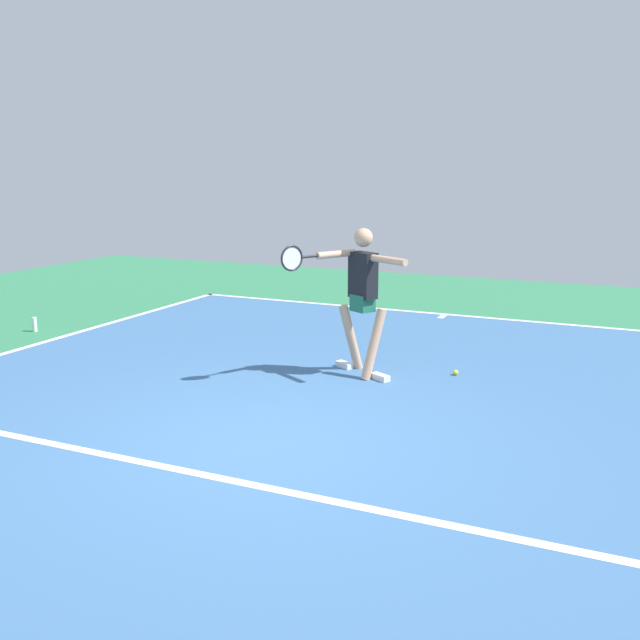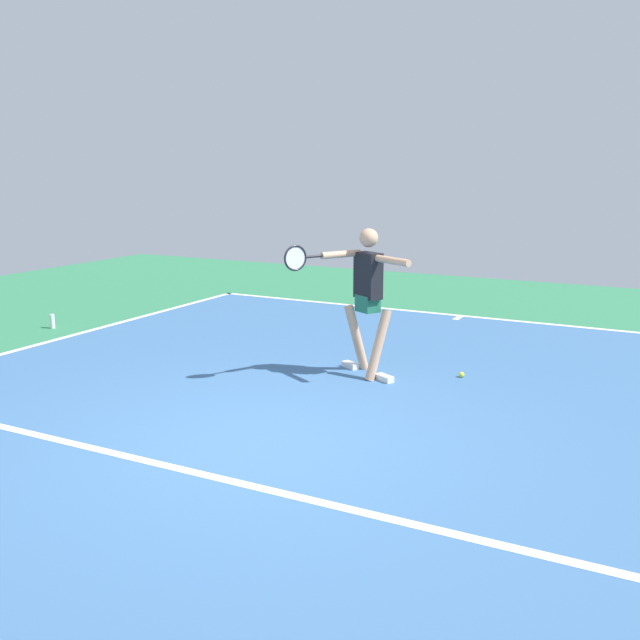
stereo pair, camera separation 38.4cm
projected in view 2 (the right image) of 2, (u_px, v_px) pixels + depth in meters
ground_plane at (258, 443)px, 6.46m from camera, size 21.42×21.42×0.00m
court_surface at (258, 442)px, 6.46m from camera, size 9.49×12.82×0.00m
court_line_baseline_near at (461, 316)px, 11.98m from camera, size 9.49×0.10×0.01m
court_line_service at (205, 475)px, 5.77m from camera, size 7.12×0.10×0.01m
court_line_centre_mark at (458, 318)px, 11.81m from camera, size 0.10×0.30×0.01m
tennis_player at (366, 292)px, 8.36m from camera, size 1.30×1.12×1.76m
tennis_ball_by_baseline at (461, 375)px, 8.46m from camera, size 0.07×0.07×0.07m
water_bottle at (52, 321)px, 11.03m from camera, size 0.07×0.07×0.22m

